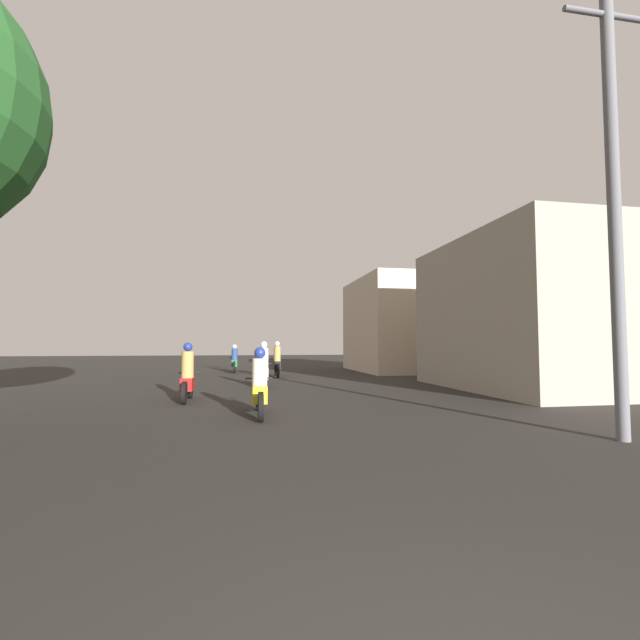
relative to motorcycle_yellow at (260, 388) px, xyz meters
The scene contains 8 objects.
motorcycle_yellow is the anchor object (origin of this frame).
motorcycle_red 3.28m from the motorcycle_yellow, 123.54° to the left, with size 0.60×1.87×1.57m.
motorcycle_silver 6.18m from the motorcycle_yellow, 86.52° to the left, with size 0.60×1.99×1.63m.
motorcycle_black 11.04m from the motorcycle_yellow, 83.65° to the left, with size 0.60×2.01×1.67m.
motorcycle_green 14.48m from the motorcycle_yellow, 93.22° to the left, with size 0.60×1.97×1.52m.
building_right_near 10.16m from the motorcycle_yellow, 22.65° to the left, with size 4.86×7.48×5.11m.
building_right_far 16.69m from the motorcycle_yellow, 58.79° to the left, with size 5.08×7.35×5.24m.
utility_pole_near 7.32m from the motorcycle_yellow, 31.31° to the right, with size 1.60×0.20×7.51m.
Camera 1 is at (-0.80, -1.03, 1.52)m, focal length 24.00 mm.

